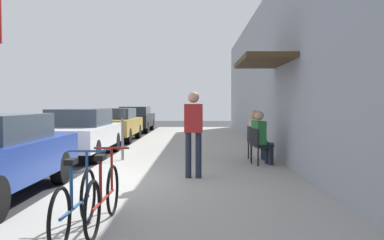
{
  "coord_description": "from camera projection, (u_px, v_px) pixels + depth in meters",
  "views": [
    {
      "loc": [
        2.39,
        -7.8,
        1.59
      ],
      "look_at": [
        2.18,
        8.75,
        0.93
      ],
      "focal_mm": 38.81,
      "sensor_mm": 36.0,
      "label": 1
    }
  ],
  "objects": [
    {
      "name": "ground_plane",
      "position": [
        72.0,
        187.0,
        7.89
      ],
      "size": [
        60.0,
        60.0,
        0.0
      ],
      "primitive_type": "plane",
      "color": "#2D2D30"
    },
    {
      "name": "sidewalk_slab",
      "position": [
        191.0,
        168.0,
        9.85
      ],
      "size": [
        4.5,
        32.0,
        0.12
      ],
      "primitive_type": "cube",
      "color": "#9E9B93",
      "rests_on": "ground_plane"
    },
    {
      "name": "building_facade",
      "position": [
        293.0,
        66.0,
        9.73
      ],
      "size": [
        1.4,
        32.0,
        4.93
      ],
      "color": "#999EA8",
      "rests_on": "ground_plane"
    },
    {
      "name": "parked_car_1",
      "position": [
        80.0,
        132.0,
        12.29
      ],
      "size": [
        1.8,
        4.4,
        1.42
      ],
      "color": "silver",
      "rests_on": "ground_plane"
    },
    {
      "name": "parked_car_2",
      "position": [
        115.0,
        124.0,
        17.51
      ],
      "size": [
        1.8,
        4.4,
        1.39
      ],
      "color": "#A58433",
      "rests_on": "ground_plane"
    },
    {
      "name": "parked_car_3",
      "position": [
        135.0,
        119.0,
        23.22
      ],
      "size": [
        1.8,
        4.4,
        1.41
      ],
      "color": "black",
      "rests_on": "ground_plane"
    },
    {
      "name": "parking_meter",
      "position": [
        122.0,
        130.0,
        10.76
      ],
      "size": [
        0.12,
        0.1,
        1.32
      ],
      "color": "slate",
      "rests_on": "sidewalk_slab"
    },
    {
      "name": "bicycle_0",
      "position": [
        104.0,
        197.0,
        4.92
      ],
      "size": [
        0.46,
        1.71,
        0.9
      ],
      "color": "black",
      "rests_on": "sidewalk_slab"
    },
    {
      "name": "bicycle_1",
      "position": [
        76.0,
        204.0,
        4.58
      ],
      "size": [
        0.46,
        1.71,
        0.9
      ],
      "color": "black",
      "rests_on": "sidewalk_slab"
    },
    {
      "name": "cafe_chair_0",
      "position": [
        259.0,
        144.0,
        9.9
      ],
      "size": [
        0.55,
        0.55,
        0.87
      ],
      "color": "black",
      "rests_on": "sidewalk_slab"
    },
    {
      "name": "seated_patron_0",
      "position": [
        261.0,
        136.0,
        9.91
      ],
      "size": [
        0.5,
        0.46,
        1.29
      ],
      "color": "#232838",
      "rests_on": "sidewalk_slab"
    },
    {
      "name": "cafe_chair_1",
      "position": [
        254.0,
        141.0,
        10.77
      ],
      "size": [
        0.46,
        0.46,
        0.87
      ],
      "color": "black",
      "rests_on": "sidewalk_slab"
    },
    {
      "name": "seated_patron_1",
      "position": [
        256.0,
        133.0,
        10.76
      ],
      "size": [
        0.44,
        0.37,
        1.29
      ],
      "color": "#232838",
      "rests_on": "sidewalk_slab"
    },
    {
      "name": "pedestrian_standing",
      "position": [
        193.0,
        127.0,
        8.13
      ],
      "size": [
        0.36,
        0.22,
        1.7
      ],
      "color": "#232838",
      "rests_on": "sidewalk_slab"
    }
  ]
}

